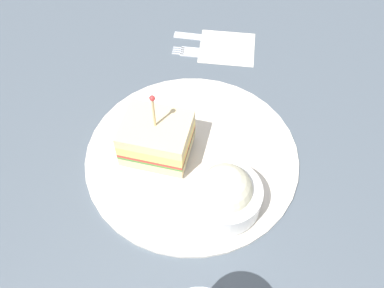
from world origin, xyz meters
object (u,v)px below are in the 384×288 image
at_px(sandwich_half_center, 157,138).
at_px(napkin, 227,48).
at_px(plate, 192,155).
at_px(fork, 202,53).
at_px(coleslaw_bowl, 225,193).
at_px(knife, 208,38).

relative_size(sandwich_half_center, napkin, 1.19).
xyz_separation_m(plate, fork, (0.20, 0.05, -0.00)).
bearing_deg(napkin, sandwich_half_center, 170.97).
relative_size(coleslaw_bowl, knife, 0.67).
bearing_deg(sandwich_half_center, napkin, -9.03).
distance_m(napkin, knife, 0.04).
relative_size(sandwich_half_center, fork, 0.85).
bearing_deg(fork, napkin, -56.10).
relative_size(sandwich_half_center, coleslaw_bowl, 1.20).
height_order(sandwich_half_center, knife, sandwich_half_center).
bearing_deg(plate, fork, 12.51).
xyz_separation_m(sandwich_half_center, knife, (0.25, -0.00, -0.04)).
xyz_separation_m(napkin, fork, (-0.03, 0.04, 0.00)).
relative_size(plate, knife, 2.16).
height_order(sandwich_half_center, fork, sandwich_half_center).
bearing_deg(napkin, fork, 123.90).
bearing_deg(sandwich_half_center, fork, -0.14).
relative_size(plate, napkin, 3.18).
bearing_deg(napkin, coleslaw_bowl, -166.80).
bearing_deg(fork, plate, -167.49).
bearing_deg(napkin, plate, -178.03).
relative_size(plate, fork, 2.27).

